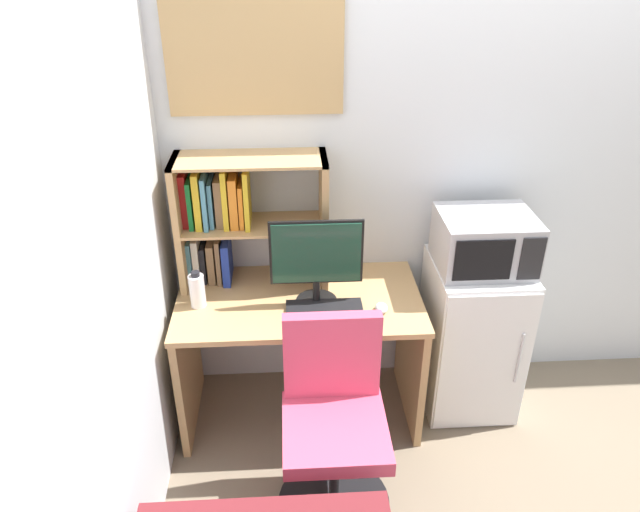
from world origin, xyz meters
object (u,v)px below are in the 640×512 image
at_px(water_bottle, 197,290).
at_px(keyboard, 324,309).
at_px(microwave, 485,241).
at_px(wall_corkboard, 255,59).
at_px(hutch_bookshelf, 232,216).
at_px(computer_mouse, 381,308).
at_px(monitor, 316,259).
at_px(mini_fridge, 471,335).
at_px(desk_chair, 334,432).

bearing_deg(water_bottle, keyboard, -8.04).
xyz_separation_m(microwave, wall_corkboard, (-1.08, 0.25, 0.82)).
xyz_separation_m(hutch_bookshelf, microwave, (1.22, -0.14, -0.10)).
relative_size(keyboard, computer_mouse, 4.46).
bearing_deg(keyboard, wall_corkboard, 123.37).
height_order(monitor, mini_fridge, monitor).
relative_size(water_bottle, microwave, 0.41).
xyz_separation_m(keyboard, microwave, (0.79, 0.18, 0.24)).
bearing_deg(microwave, water_bottle, -176.01).
distance_m(computer_mouse, microwave, 0.61).
height_order(monitor, water_bottle, monitor).
xyz_separation_m(keyboard, wall_corkboard, (-0.29, 0.44, 1.06)).
relative_size(computer_mouse, mini_fridge, 0.10).
xyz_separation_m(water_bottle, mini_fridge, (1.39, 0.09, -0.39)).
xyz_separation_m(hutch_bookshelf, computer_mouse, (0.70, -0.34, -0.33)).
relative_size(water_bottle, mini_fridge, 0.22).
bearing_deg(mini_fridge, microwave, 89.94).
bearing_deg(microwave, keyboard, -167.09).
bearing_deg(monitor, microwave, 7.23).
distance_m(hutch_bookshelf, computer_mouse, 0.85).
height_order(monitor, microwave, monitor).
distance_m(water_bottle, microwave, 1.40).
xyz_separation_m(monitor, computer_mouse, (0.30, -0.09, -0.22)).
relative_size(water_bottle, wall_corkboard, 0.23).
distance_m(monitor, mini_fridge, 0.99).
height_order(microwave, wall_corkboard, wall_corkboard).
xyz_separation_m(water_bottle, microwave, (1.39, 0.10, 0.17)).
height_order(water_bottle, microwave, microwave).
bearing_deg(wall_corkboard, microwave, -13.25).
bearing_deg(hutch_bookshelf, desk_chair, -60.11).
relative_size(mini_fridge, microwave, 1.88).
xyz_separation_m(hutch_bookshelf, mini_fridge, (1.22, -0.15, -0.66)).
distance_m(mini_fridge, microwave, 0.56).
xyz_separation_m(mini_fridge, wall_corkboard, (-1.08, 0.26, 1.38)).
relative_size(hutch_bookshelf, water_bottle, 3.92).
distance_m(monitor, desk_chair, 0.77).
bearing_deg(monitor, hutch_bookshelf, 148.22).
xyz_separation_m(computer_mouse, water_bottle, (-0.86, 0.10, 0.07)).
relative_size(hutch_bookshelf, monitor, 1.67).
height_order(mini_fridge, desk_chair, desk_chair).
bearing_deg(monitor, water_bottle, 179.22).
relative_size(hutch_bookshelf, keyboard, 2.01).
height_order(keyboard, water_bottle, water_bottle).
bearing_deg(keyboard, water_bottle, 171.96).
distance_m(water_bottle, desk_chair, 0.91).
height_order(monitor, desk_chair, monitor).
relative_size(keyboard, water_bottle, 1.95).
bearing_deg(microwave, desk_chair, -141.09).
bearing_deg(computer_mouse, keyboard, 176.39).
bearing_deg(hutch_bookshelf, keyboard, -36.85).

